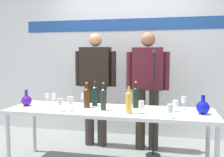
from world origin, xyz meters
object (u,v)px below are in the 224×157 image
display_table (109,114)px  wine_bottle_4 (87,97)px  wine_glass_left_2 (70,101)px  wine_glass_left_4 (84,96)px  wine_glass_left_1 (47,96)px  wine_glass_left_3 (60,102)px  wine_glass_left_0 (54,97)px  wine_glass_right_3 (175,103)px  wine_bottle_1 (95,95)px  wine_glass_right_0 (184,100)px  wine_glass_right_2 (170,109)px  microphone_stand (153,122)px  wine_bottle_0 (136,95)px  presenter_right (147,83)px  decanter_blue_right (203,107)px  wine_bottle_3 (103,98)px  decanter_blue_left (26,100)px  presenter_left (96,81)px  wine_bottle_2 (129,101)px  wine_glass_right_1 (141,105)px  wine_bottle_5 (136,97)px

display_table → wine_bottle_4: 0.36m
wine_glass_left_2 → wine_glass_left_4: bearing=87.5°
wine_glass_left_1 → wine_glass_left_3: 0.54m
wine_glass_left_0 → wine_glass_right_3: wine_glass_left_0 is taller
wine_bottle_1 → wine_bottle_4: 0.14m
wine_glass_right_0 → wine_glass_right_3: size_ratio=1.14×
wine_glass_right_2 → microphone_stand: size_ratio=0.10×
wine_bottle_0 → wine_glass_right_3: 0.56m
wine_glass_left_0 → presenter_right: bearing=30.9°
decanter_blue_right → wine_bottle_3: 1.13m
wine_glass_left_1 → wine_glass_right_3: wine_glass_left_1 is taller
decanter_blue_left → presenter_left: (0.70, 0.77, 0.19)m
decanter_blue_left → presenter_left: 1.06m
wine_bottle_2 → display_table: bearing=148.8°
wine_glass_left_1 → wine_glass_right_1: size_ratio=0.96×
wine_bottle_2 → wine_glass_left_2: (-0.68, -0.03, -0.02)m
wine_bottle_5 → wine_glass_left_3: bearing=-154.0°
presenter_right → wine_glass_right_0: size_ratio=11.21×
display_table → wine_glass_left_3: size_ratio=16.46×
wine_glass_left_3 → wine_bottle_2: bearing=5.0°
presenter_right → wine_glass_left_3: bearing=-133.2°
decanter_blue_left → display_table: bearing=0.7°
wine_glass_left_3 → wine_glass_right_2: bearing=-3.0°
decanter_blue_right → wine_bottle_5: 0.80m
wine_bottle_1 → wine_glass_right_0: bearing=3.5°
wine_bottle_1 → wine_bottle_3: wine_bottle_3 is taller
wine_glass_left_0 → wine_glass_right_2: 1.51m
display_table → wine_bottle_1: (-0.23, 0.17, 0.19)m
wine_glass_left_0 → microphone_stand: 1.37m
wine_glass_left_0 → wine_glass_right_0: size_ratio=1.08×
wine_bottle_4 → presenter_right: bearing=45.3°
wine_glass_right_0 → wine_glass_right_1: 0.61m
wine_glass_right_0 → wine_glass_right_2: wine_glass_right_0 is taller
presenter_left → wine_glass_left_0: bearing=-117.8°
wine_glass_right_2 → wine_bottle_4: bearing=161.2°
wine_bottle_3 → wine_glass_left_4: (-0.34, 0.30, -0.03)m
wine_bottle_3 → wine_glass_right_2: size_ratio=2.21×
decanter_blue_right → wine_bottle_2: 0.82m
wine_bottle_0 → wine_bottle_1: 0.53m
decanter_blue_right → wine_glass_right_2: (-0.35, -0.28, 0.02)m
wine_bottle_0 → wine_bottle_3: 0.49m
decanter_blue_left → wine_glass_left_0: size_ratio=1.26×
wine_bottle_4 → wine_glass_left_3: (-0.23, -0.28, -0.02)m
wine_bottle_5 → wine_glass_right_3: (0.48, -0.13, -0.04)m
wine_glass_left_3 → microphone_stand: bearing=35.2°
wine_glass_left_3 → wine_glass_right_2: size_ratio=1.00×
display_table → presenter_left: 0.90m
decanter_blue_left → wine_bottle_0: (1.37, 0.31, 0.06)m
decanter_blue_right → wine_bottle_2: bearing=-169.8°
decanter_blue_left → wine_bottle_5: 1.40m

